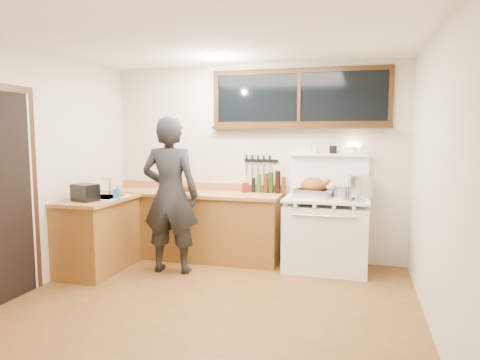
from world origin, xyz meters
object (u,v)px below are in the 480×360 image
(vintage_stove, at_px, (326,232))
(man, at_px, (170,195))
(roast_turkey, at_px, (314,189))
(cutting_board, at_px, (185,188))

(vintage_stove, relative_size, man, 0.83)
(vintage_stove, bearing_deg, roast_turkey, 172.68)
(man, distance_m, roast_turkey, 1.76)
(vintage_stove, relative_size, roast_turkey, 3.25)
(vintage_stove, xyz_separation_m, man, (-1.81, -0.60, 0.48))
(man, bearing_deg, vintage_stove, 18.30)
(man, relative_size, roast_turkey, 3.91)
(vintage_stove, bearing_deg, cutting_board, -179.12)
(vintage_stove, relative_size, cutting_board, 3.18)
(man, distance_m, cutting_board, 0.57)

